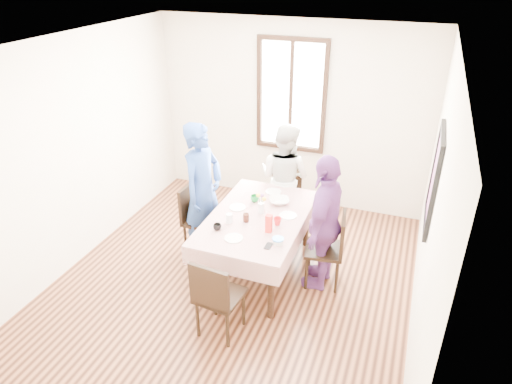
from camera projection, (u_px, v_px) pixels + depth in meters
ground at (233, 282)px, 5.43m from camera, size 4.50×4.50×0.00m
back_wall at (291, 116)px, 6.67m from camera, size 4.00×0.00×4.00m
right_wall at (432, 213)px, 4.19m from camera, size 0.00×4.50×4.50m
window_frame at (291, 96)px, 6.51m from camera, size 1.02×0.06×1.62m
window_pane at (292, 95)px, 6.52m from camera, size 0.90×0.02×1.50m
art_poster at (435, 179)px, 4.35m from camera, size 0.04×0.76×0.96m
dining_table at (257, 244)px, 5.47m from camera, size 0.95×1.57×0.75m
tablecloth at (257, 217)px, 5.29m from camera, size 1.07×1.69×0.01m
chair_left at (203, 220)px, 5.79m from camera, size 0.44×0.44×0.91m
chair_right at (324, 249)px, 5.23m from camera, size 0.48×0.48×0.91m
chair_far at (284, 198)px, 6.33m from camera, size 0.47×0.47×0.91m
chair_near at (220, 295)px, 4.54m from camera, size 0.46×0.46×0.91m
person_left at (203, 191)px, 5.59m from camera, size 0.52×0.70×1.75m
person_far at (284, 178)px, 6.17m from camera, size 0.87×0.75×1.52m
person_right at (324, 223)px, 5.07m from camera, size 0.47×0.98×1.62m
mug_black at (217, 227)px, 5.01m from camera, size 0.12×0.12×0.07m
mug_flag at (277, 221)px, 5.10m from camera, size 0.13×0.13×0.09m
mug_green at (255, 199)px, 5.58m from camera, size 0.15×0.15×0.08m
serving_bowl at (279, 201)px, 5.55m from camera, size 0.31×0.31×0.06m
juice_carton at (269, 223)px, 4.95m from camera, size 0.07×0.07×0.21m
butter_tub at (278, 241)px, 4.78m from camera, size 0.11×0.11×0.05m
jam_jar at (246, 218)px, 5.16m from camera, size 0.07×0.07×0.10m
drinking_glass at (229, 218)px, 5.14m from camera, size 0.08×0.08×0.11m
smartphone at (268, 246)px, 4.75m from camera, size 0.07×0.13×0.01m
flower_vase at (261, 208)px, 5.32m from camera, size 0.07×0.07×0.13m
plate_left at (238, 207)px, 5.46m from camera, size 0.20×0.20×0.01m
plate_right at (288, 215)px, 5.29m from camera, size 0.20×0.20×0.01m
plate_far at (273, 192)px, 5.81m from camera, size 0.20×0.20×0.01m
plate_near at (234, 238)px, 4.87m from camera, size 0.20×0.20×0.01m
butter_lid at (278, 239)px, 4.76m from camera, size 0.12×0.12×0.01m
flower_bunch at (261, 199)px, 5.26m from camera, size 0.09×0.09×0.10m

